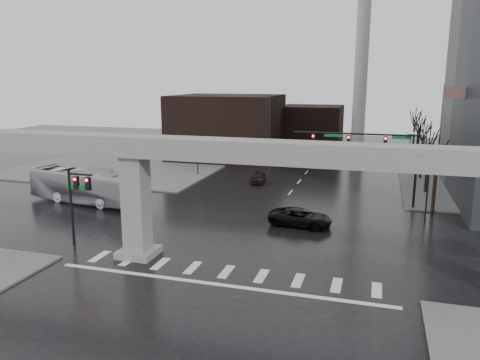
# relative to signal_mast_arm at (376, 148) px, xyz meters

# --- Properties ---
(ground) EXTENTS (160.00, 160.00, 0.00)m
(ground) POSITION_rel_signal_mast_arm_xyz_m (-8.99, -18.80, -5.83)
(ground) COLOR black
(ground) RESTS_ON ground
(sidewalk_nw) EXTENTS (28.00, 36.00, 0.15)m
(sidewalk_nw) POSITION_rel_signal_mast_arm_xyz_m (-34.99, 17.20, -5.75)
(sidewalk_nw) COLOR slate
(sidewalk_nw) RESTS_ON ground
(elevated_guideway) EXTENTS (48.00, 2.60, 8.70)m
(elevated_guideway) POSITION_rel_signal_mast_arm_xyz_m (-7.73, -18.80, 1.05)
(elevated_guideway) COLOR gray
(elevated_guideway) RESTS_ON ground
(building_far_left) EXTENTS (16.00, 14.00, 10.00)m
(building_far_left) POSITION_rel_signal_mast_arm_xyz_m (-22.99, 23.20, -0.83)
(building_far_left) COLOR black
(building_far_left) RESTS_ON ground
(building_far_mid) EXTENTS (10.00, 10.00, 8.00)m
(building_far_mid) POSITION_rel_signal_mast_arm_xyz_m (-10.99, 33.20, -1.83)
(building_far_mid) COLOR black
(building_far_mid) RESTS_ON ground
(smokestack) EXTENTS (3.60, 3.60, 30.00)m
(smokestack) POSITION_rel_signal_mast_arm_xyz_m (-2.99, 27.20, 7.52)
(smokestack) COLOR beige
(smokestack) RESTS_ON ground
(signal_mast_arm) EXTENTS (12.12, 0.43, 8.00)m
(signal_mast_arm) POSITION_rel_signal_mast_arm_xyz_m (0.00, 0.00, 0.00)
(signal_mast_arm) COLOR black
(signal_mast_arm) RESTS_ON ground
(signal_left_pole) EXTENTS (2.30, 0.30, 6.00)m
(signal_left_pole) POSITION_rel_signal_mast_arm_xyz_m (-21.24, -18.30, -1.76)
(signal_left_pole) COLOR black
(signal_left_pole) RESTS_ON ground
(flagpole_assembly) EXTENTS (2.06, 0.12, 12.00)m
(flagpole_assembly) POSITION_rel_signal_mast_arm_xyz_m (6.30, 3.20, 1.70)
(flagpole_assembly) COLOR silver
(flagpole_assembly) RESTS_ON ground
(lamp_right_0) EXTENTS (1.22, 0.32, 5.11)m
(lamp_right_0) POSITION_rel_signal_mast_arm_xyz_m (4.51, -4.80, -2.36)
(lamp_right_0) COLOR black
(lamp_right_0) RESTS_ON ground
(lamp_right_1) EXTENTS (1.22, 0.32, 5.11)m
(lamp_right_1) POSITION_rel_signal_mast_arm_xyz_m (4.51, 9.20, -2.36)
(lamp_right_1) COLOR black
(lamp_right_1) RESTS_ON ground
(lamp_right_2) EXTENTS (1.22, 0.32, 5.11)m
(lamp_right_2) POSITION_rel_signal_mast_arm_xyz_m (4.51, 23.20, -2.36)
(lamp_right_2) COLOR black
(lamp_right_2) RESTS_ON ground
(lamp_left_0) EXTENTS (1.22, 0.32, 5.11)m
(lamp_left_0) POSITION_rel_signal_mast_arm_xyz_m (-22.49, -4.80, -2.36)
(lamp_left_0) COLOR black
(lamp_left_0) RESTS_ON ground
(lamp_left_1) EXTENTS (1.22, 0.32, 5.11)m
(lamp_left_1) POSITION_rel_signal_mast_arm_xyz_m (-22.49, 9.20, -2.36)
(lamp_left_1) COLOR black
(lamp_left_1) RESTS_ON ground
(lamp_left_2) EXTENTS (1.22, 0.32, 5.11)m
(lamp_left_2) POSITION_rel_signal_mast_arm_xyz_m (-22.49, 23.20, -2.36)
(lamp_left_2) COLOR black
(lamp_left_2) RESTS_ON ground
(tree_right_0) EXTENTS (1.09, 1.58, 7.50)m
(tree_right_0) POSITION_rel_signal_mast_arm_xyz_m (5.54, -0.78, -3.04)
(tree_right_0) COLOR black
(tree_right_0) RESTS_ON ground
(tree_right_1) EXTENTS (1.09, 1.61, 7.67)m
(tree_right_1) POSITION_rel_signal_mast_arm_xyz_m (5.54, 7.22, -2.98)
(tree_right_1) COLOR black
(tree_right_1) RESTS_ON ground
(tree_right_2) EXTENTS (1.10, 1.63, 7.85)m
(tree_right_2) POSITION_rel_signal_mast_arm_xyz_m (5.54, 15.22, -2.91)
(tree_right_2) COLOR black
(tree_right_2) RESTS_ON ground
(tree_right_3) EXTENTS (1.11, 1.66, 8.02)m
(tree_right_3) POSITION_rel_signal_mast_arm_xyz_m (5.54, 23.22, -2.85)
(tree_right_3) COLOR black
(tree_right_3) RESTS_ON ground
(tree_right_4) EXTENTS (1.12, 1.69, 8.19)m
(tree_right_4) POSITION_rel_signal_mast_arm_xyz_m (5.54, 31.22, -2.79)
(tree_right_4) COLOR black
(tree_right_4) RESTS_ON ground
(pickup_truck) EXTENTS (5.68, 3.02, 1.52)m
(pickup_truck) POSITION_rel_signal_mast_arm_xyz_m (-5.95, -8.50, -5.07)
(pickup_truck) COLOR black
(pickup_truck) RESTS_ON ground
(city_bus) EXTENTS (12.92, 5.05, 3.51)m
(city_bus) POSITION_rel_signal_mast_arm_xyz_m (-28.56, -7.08, -4.07)
(city_bus) COLOR #B2B2B7
(city_bus) RESTS_ON ground
(far_car) EXTENTS (2.01, 4.06, 1.33)m
(far_car) POSITION_rel_signal_mast_arm_xyz_m (-13.70, 7.08, -5.16)
(far_car) COLOR black
(far_car) RESTS_ON ground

